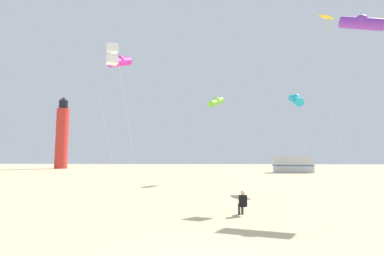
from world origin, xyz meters
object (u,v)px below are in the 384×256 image
object	(u,v)px
kite_tube_lime	(216,102)
kite_diamond_gold	(326,25)
kite_tube_violet	(361,23)
rv_van_silver	(293,165)
kite_box_white	(112,54)
lighthouse_distant	(62,135)
kite_flyer_standing	(242,202)
kite_tube_magenta	(120,61)
kite_tube_cyan	(296,100)

from	to	relation	value
kite_tube_lime	kite_diamond_gold	size ratio (longest dim) A/B	0.73
kite_tube_violet	rv_van_silver	size ratio (longest dim) A/B	1.78
kite_box_white	lighthouse_distant	bearing A→B (deg)	119.78
kite_flyer_standing	kite_tube_violet	xyz separation A→B (m)	(7.72, 3.30, 10.15)
rv_van_silver	kite_tube_lime	bearing A→B (deg)	-125.49
kite_tube_magenta	kite_box_white	xyz separation A→B (m)	(1.46, -6.01, -1.67)
kite_diamond_gold	kite_tube_cyan	bearing A→B (deg)	108.45
kite_tube_violet	kite_tube_magenta	bearing A→B (deg)	164.19
kite_diamond_gold	rv_van_silver	bearing A→B (deg)	78.63
kite_flyer_standing	kite_tube_magenta	xyz separation A→B (m)	(-8.49, 7.89, 9.61)
kite_tube_lime	lighthouse_distant	size ratio (longest dim) A/B	0.57
kite_tube_cyan	kite_box_white	distance (m)	15.54
lighthouse_distant	rv_van_silver	size ratio (longest dim) A/B	2.60
kite_flyer_standing	kite_tube_violet	world-z (taller)	kite_tube_violet
kite_box_white	lighthouse_distant	distance (m)	57.16
kite_tube_magenta	rv_van_silver	distance (m)	37.11
kite_tube_lime	lighthouse_distant	distance (m)	48.48
kite_flyer_standing	kite_tube_magenta	size ratio (longest dim) A/B	0.11
kite_tube_cyan	rv_van_silver	size ratio (longest dim) A/B	1.27
rv_van_silver	kite_box_white	bearing A→B (deg)	-119.62
kite_tube_cyan	kite_tube_magenta	world-z (taller)	kite_tube_magenta
kite_tube_violet	kite_diamond_gold	xyz separation A→B (m)	(-0.60, 3.45, 1.51)
kite_tube_violet	kite_tube_magenta	world-z (taller)	kite_tube_violet
kite_tube_magenta	kite_box_white	world-z (taller)	kite_tube_magenta
kite_tube_magenta	kite_tube_lime	xyz separation A→B (m)	(7.94, 9.93, -1.38)
kite_tube_cyan	kite_diamond_gold	xyz separation A→B (m)	(1.24, -3.70, 4.77)
kite_flyer_standing	kite_tube_violet	bearing A→B (deg)	-168.60
kite_tube_cyan	rv_van_silver	world-z (taller)	kite_tube_cyan
kite_tube_cyan	kite_diamond_gold	distance (m)	6.16
kite_tube_violet	rv_van_silver	xyz separation A→B (m)	(5.43, 33.42, -9.38)
rv_van_silver	kite_tube_magenta	bearing A→B (deg)	-126.43
kite_tube_cyan	kite_tube_magenta	xyz separation A→B (m)	(-14.38, -2.56, 2.71)
kite_tube_cyan	lighthouse_distant	xyz separation A→B (m)	(-41.31, 41.04, 0.33)
kite_tube_magenta	kite_tube_cyan	bearing A→B (deg)	10.10
kite_tube_cyan	kite_box_white	bearing A→B (deg)	-146.45
kite_diamond_gold	kite_box_white	bearing A→B (deg)	-161.03
kite_tube_violet	kite_flyer_standing	bearing A→B (deg)	-156.86
kite_tube_magenta	rv_van_silver	size ratio (longest dim) A/B	1.69
kite_tube_lime	kite_box_white	xyz separation A→B (m)	(-6.48, -15.94, -0.29)
kite_diamond_gold	rv_van_silver	xyz separation A→B (m)	(6.03, 29.97, -10.89)
kite_tube_violet	kite_diamond_gold	size ratio (longest dim) A/B	0.87
kite_box_white	lighthouse_distant	size ratio (longest dim) A/B	0.54
kite_tube_magenta	kite_tube_violet	bearing A→B (deg)	-15.81
rv_van_silver	kite_tube_cyan	bearing A→B (deg)	-104.99
kite_tube_violet	lighthouse_distant	distance (m)	64.75
kite_tube_cyan	kite_tube_magenta	bearing A→B (deg)	-169.90
kite_flyer_standing	lighthouse_distant	xyz separation A→B (m)	(-35.42, 51.50, 7.22)
kite_tube_cyan	rv_van_silver	xyz separation A→B (m)	(7.26, 26.27, -6.12)
kite_tube_violet	rv_van_silver	distance (m)	35.13
kite_flyer_standing	kite_diamond_gold	bearing A→B (deg)	-148.27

